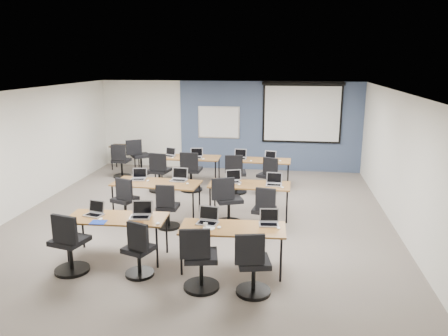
% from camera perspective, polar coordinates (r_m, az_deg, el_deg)
% --- Properties ---
extents(floor, '(8.00, 9.00, 0.02)m').
position_cam_1_polar(floor, '(9.49, -3.02, -6.52)').
color(floor, '#6B6354').
rests_on(floor, ground).
extents(ceiling, '(8.00, 9.00, 0.02)m').
position_cam_1_polar(ceiling, '(8.91, -3.24, 9.97)').
color(ceiling, white).
rests_on(ceiling, ground).
extents(wall_back, '(8.00, 0.04, 2.70)m').
position_cam_1_polar(wall_back, '(13.48, 0.63, 5.57)').
color(wall_back, beige).
rests_on(wall_back, ground).
extents(wall_front, '(8.00, 0.04, 2.70)m').
position_cam_1_polar(wall_front, '(4.98, -13.45, -9.74)').
color(wall_front, beige).
rests_on(wall_front, ground).
extents(wall_left, '(0.04, 9.00, 2.70)m').
position_cam_1_polar(wall_left, '(10.63, -24.79, 2.00)').
color(wall_left, beige).
rests_on(wall_left, ground).
extents(wall_right, '(0.04, 9.00, 2.70)m').
position_cam_1_polar(wall_right, '(9.21, 22.08, 0.59)').
color(wall_right, beige).
rests_on(wall_right, ground).
extents(blue_accent_panel, '(5.50, 0.04, 2.70)m').
position_cam_1_polar(blue_accent_panel, '(13.34, 5.97, 5.41)').
color(blue_accent_panel, '#3D5977').
rests_on(blue_accent_panel, wall_back).
extents(whiteboard, '(1.28, 0.03, 0.98)m').
position_cam_1_polar(whiteboard, '(13.43, -0.68, 5.97)').
color(whiteboard, silver).
rests_on(whiteboard, wall_back).
extents(projector_screen, '(2.40, 0.10, 1.82)m').
position_cam_1_polar(projector_screen, '(13.21, 10.17, 7.52)').
color(projector_screen, black).
rests_on(projector_screen, wall_back).
extents(training_table_front_left, '(1.67, 0.70, 0.73)m').
position_cam_1_polar(training_table_front_left, '(7.66, -13.81, -6.60)').
color(training_table_front_left, brown).
rests_on(training_table_front_left, floor).
extents(training_table_front_right, '(1.67, 0.70, 0.73)m').
position_cam_1_polar(training_table_front_right, '(7.01, 1.14, -8.13)').
color(training_table_front_right, olive).
rests_on(training_table_front_right, floor).
extents(training_table_mid_left, '(1.88, 0.78, 0.73)m').
position_cam_1_polar(training_table_mid_left, '(9.59, -8.81, -2.13)').
color(training_table_mid_left, olive).
rests_on(training_table_mid_left, floor).
extents(training_table_mid_right, '(1.73, 0.72, 0.73)m').
position_cam_1_polar(training_table_mid_right, '(9.38, 3.35, -2.38)').
color(training_table_mid_right, brown).
rests_on(training_table_mid_right, floor).
extents(training_table_back_left, '(1.78, 0.74, 0.73)m').
position_cam_1_polar(training_table_back_left, '(12.00, -4.81, 1.24)').
color(training_table_back_left, olive).
rests_on(training_table_back_left, floor).
extents(training_table_back_right, '(1.66, 0.69, 0.73)m').
position_cam_1_polar(training_table_back_right, '(11.66, 4.63, 0.84)').
color(training_table_back_right, brown).
rests_on(training_table_back_right, floor).
extents(laptop_0, '(0.31, 0.26, 0.23)m').
position_cam_1_polar(laptop_0, '(7.83, -16.53, -5.47)').
color(laptop_0, '#B3B3B3').
rests_on(laptop_0, training_table_front_left).
extents(mouse_0, '(0.09, 0.12, 0.04)m').
position_cam_1_polar(mouse_0, '(7.59, -15.82, -6.43)').
color(mouse_0, white).
rests_on(mouse_0, training_table_front_left).
extents(task_chair_0, '(0.55, 0.55, 1.03)m').
position_cam_1_polar(task_chair_0, '(7.42, -19.55, -9.83)').
color(task_chair_0, black).
rests_on(task_chair_0, floor).
extents(laptop_1, '(0.35, 0.29, 0.26)m').
position_cam_1_polar(laptop_1, '(7.55, -10.80, -5.83)').
color(laptop_1, silver).
rests_on(laptop_1, training_table_front_left).
extents(mouse_1, '(0.09, 0.11, 0.03)m').
position_cam_1_polar(mouse_1, '(7.20, -8.64, -7.16)').
color(mouse_1, white).
rests_on(mouse_1, training_table_front_left).
extents(task_chair_1, '(0.48, 0.46, 0.95)m').
position_cam_1_polar(task_chair_1, '(7.04, -11.07, -10.93)').
color(task_chair_1, black).
rests_on(task_chair_1, floor).
extents(laptop_2, '(0.34, 0.29, 0.26)m').
position_cam_1_polar(laptop_2, '(7.17, -2.12, -6.67)').
color(laptop_2, silver).
rests_on(laptop_2, training_table_front_right).
extents(mouse_2, '(0.07, 0.10, 0.04)m').
position_cam_1_polar(mouse_2, '(6.96, -0.64, -7.75)').
color(mouse_2, white).
rests_on(mouse_2, training_table_front_right).
extents(task_chair_2, '(0.54, 0.54, 1.02)m').
position_cam_1_polar(task_chair_2, '(6.54, -3.19, -12.35)').
color(task_chair_2, black).
rests_on(task_chair_2, floor).
extents(laptop_3, '(0.31, 0.27, 0.24)m').
position_cam_1_polar(laptop_3, '(7.13, 5.89, -6.87)').
color(laptop_3, '#B4B4BC').
rests_on(laptop_3, training_table_front_right).
extents(mouse_3, '(0.07, 0.10, 0.03)m').
position_cam_1_polar(mouse_3, '(6.99, 7.15, -7.79)').
color(mouse_3, white).
rests_on(mouse_3, training_table_front_right).
extents(task_chair_3, '(0.51, 0.51, 1.00)m').
position_cam_1_polar(task_chair_3, '(6.42, 3.76, -12.99)').
color(task_chair_3, black).
rests_on(task_chair_3, floor).
extents(laptop_4, '(0.32, 0.27, 0.24)m').
position_cam_1_polar(laptop_4, '(9.87, -11.08, -1.14)').
color(laptop_4, '#BBBBBB').
rests_on(laptop_4, training_table_mid_left).
extents(mouse_4, '(0.06, 0.10, 0.03)m').
position_cam_1_polar(mouse_4, '(9.71, -9.91, -1.63)').
color(mouse_4, white).
rests_on(mouse_4, training_table_mid_left).
extents(task_chair_4, '(0.52, 0.50, 0.98)m').
position_cam_1_polar(task_chair_4, '(9.35, -12.79, -4.56)').
color(task_chair_4, black).
rests_on(task_chair_4, floor).
extents(laptop_5, '(0.35, 0.30, 0.27)m').
position_cam_1_polar(laptop_5, '(9.67, -5.89, -1.23)').
color(laptop_5, '#ABABAD').
rests_on(laptop_5, training_table_mid_left).
extents(mouse_5, '(0.07, 0.10, 0.03)m').
position_cam_1_polar(mouse_5, '(9.38, -4.79, -2.04)').
color(mouse_5, white).
rests_on(mouse_5, training_table_mid_left).
extents(task_chair_5, '(0.46, 0.46, 0.95)m').
position_cam_1_polar(task_chair_5, '(8.85, -7.39, -5.49)').
color(task_chair_5, black).
rests_on(task_chair_5, floor).
extents(laptop_6, '(0.34, 0.29, 0.26)m').
position_cam_1_polar(laptop_6, '(9.48, 1.18, -1.48)').
color(laptop_6, silver).
rests_on(laptop_6, training_table_mid_right).
extents(mouse_6, '(0.07, 0.10, 0.04)m').
position_cam_1_polar(mouse_6, '(9.28, 1.97, -2.15)').
color(mouse_6, white).
rests_on(mouse_6, training_table_mid_right).
extents(task_chair_6, '(0.60, 0.57, 1.05)m').
position_cam_1_polar(task_chair_6, '(8.94, 0.45, -4.85)').
color(task_chair_6, black).
rests_on(task_chair_6, floor).
extents(laptop_7, '(0.33, 0.28, 0.25)m').
position_cam_1_polar(laptop_7, '(9.33, 6.55, -1.83)').
color(laptop_7, '#A0A0AD').
rests_on(laptop_7, training_table_mid_right).
extents(mouse_7, '(0.07, 0.10, 0.03)m').
position_cam_1_polar(mouse_7, '(9.14, 7.64, -2.53)').
color(mouse_7, white).
rests_on(mouse_7, training_table_mid_right).
extents(task_chair_7, '(0.48, 0.48, 0.96)m').
position_cam_1_polar(task_chair_7, '(8.59, 5.29, -6.00)').
color(task_chair_7, black).
rests_on(task_chair_7, floor).
extents(laptop_8, '(0.31, 0.26, 0.23)m').
position_cam_1_polar(laptop_8, '(12.11, -7.08, 1.81)').
color(laptop_8, '#ADADAE').
rests_on(laptop_8, training_table_back_left).
extents(mouse_8, '(0.07, 0.10, 0.03)m').
position_cam_1_polar(mouse_8, '(11.91, -6.72, 1.38)').
color(mouse_8, white).
rests_on(mouse_8, training_table_back_left).
extents(task_chair_8, '(0.57, 0.57, 1.04)m').
position_cam_1_polar(task_chair_8, '(11.34, -8.47, -0.93)').
color(task_chair_8, black).
rests_on(task_chair_8, floor).
extents(laptop_9, '(0.33, 0.28, 0.25)m').
position_cam_1_polar(laptop_9, '(11.87, -3.67, 1.66)').
color(laptop_9, silver).
rests_on(laptop_9, training_table_back_left).
extents(mouse_9, '(0.08, 0.11, 0.04)m').
position_cam_1_polar(mouse_9, '(11.67, -2.72, 1.20)').
color(mouse_9, white).
rests_on(mouse_9, training_table_back_left).
extents(task_chair_9, '(0.58, 0.58, 1.05)m').
position_cam_1_polar(task_chair_9, '(11.28, -4.39, -0.86)').
color(task_chair_9, black).
rests_on(task_chair_9, floor).
extents(laptop_10, '(0.33, 0.28, 0.25)m').
position_cam_1_polar(laptop_10, '(11.75, 2.12, 1.54)').
color(laptop_10, '#BBBBBB').
rests_on(laptop_10, training_table_back_right).
extents(mouse_10, '(0.08, 0.10, 0.03)m').
position_cam_1_polar(mouse_10, '(11.48, 3.54, 0.96)').
color(mouse_10, white).
rests_on(mouse_10, training_table_back_right).
extents(task_chair_10, '(0.55, 0.55, 1.02)m').
position_cam_1_polar(task_chair_10, '(11.07, 1.52, -1.19)').
color(task_chair_10, black).
rests_on(task_chair_10, floor).
extents(laptop_11, '(0.31, 0.26, 0.24)m').
position_cam_1_polar(laptop_11, '(11.63, 6.07, 1.33)').
color(laptop_11, '#A2A2AC').
rests_on(laptop_11, training_table_back_right).
extents(mouse_11, '(0.08, 0.11, 0.04)m').
position_cam_1_polar(mouse_11, '(11.53, 7.35, 0.94)').
color(mouse_11, white).
rests_on(mouse_11, training_table_back_right).
extents(task_chair_11, '(0.51, 0.48, 0.97)m').
position_cam_1_polar(task_chair_11, '(11.09, 5.77, -1.38)').
color(task_chair_11, black).
rests_on(task_chair_11, floor).
extents(blue_mousepad, '(0.26, 0.22, 0.01)m').
position_cam_1_polar(blue_mousepad, '(7.49, -16.10, -6.81)').
color(blue_mousepad, '#1331A5').
rests_on(blue_mousepad, training_table_front_left).
extents(snack_bowl, '(0.22, 0.22, 0.05)m').
position_cam_1_polar(snack_bowl, '(7.15, -11.29, -7.31)').
color(snack_bowl, brown).
rests_on(snack_bowl, training_table_front_left).
extents(snack_plate, '(0.20, 0.20, 0.01)m').
position_cam_1_polar(snack_plate, '(6.95, -2.00, -7.84)').
color(snack_plate, white).
rests_on(snack_plate, training_table_front_right).
extents(coffee_cup, '(0.07, 0.07, 0.05)m').
position_cam_1_polar(coffee_cup, '(6.98, -2.43, -7.50)').
color(coffee_cup, white).
rests_on(coffee_cup, snack_plate).
extents(utility_table, '(0.86, 0.48, 0.75)m').
position_cam_1_polar(utility_table, '(13.84, -12.83, 2.49)').
color(utility_table, black).
rests_on(utility_table, floor).
extents(spare_chair_a, '(0.65, 0.57, 1.05)m').
position_cam_1_polar(spare_chair_a, '(13.21, -10.98, 1.11)').
color(spare_chair_a, black).
rests_on(spare_chair_a, floor).
extents(spare_chair_b, '(0.51, 0.51, 0.99)m').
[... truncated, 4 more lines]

